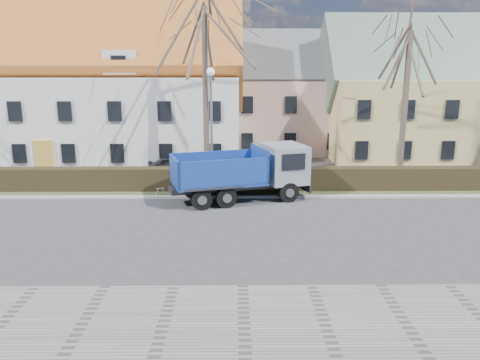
{
  "coord_description": "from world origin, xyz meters",
  "views": [
    {
      "loc": [
        -0.23,
        -19.85,
        6.96
      ],
      "look_at": [
        -0.01,
        2.12,
        1.6
      ],
      "focal_mm": 35.0,
      "sensor_mm": 36.0,
      "label": 1
    }
  ],
  "objects_px": {
    "parked_car_a": "(175,165)",
    "dump_truck": "(236,173)",
    "cart_frame": "(157,192)",
    "streetlight": "(211,128)"
  },
  "relations": [
    {
      "from": "dump_truck",
      "to": "parked_car_a",
      "type": "xyz_separation_m",
      "value": [
        -3.98,
        6.14,
        -0.87
      ]
    },
    {
      "from": "dump_truck",
      "to": "cart_frame",
      "type": "xyz_separation_m",
      "value": [
        -4.31,
        0.62,
        -1.2
      ]
    },
    {
      "from": "streetlight",
      "to": "cart_frame",
      "type": "relative_size",
      "value": 11.08
    },
    {
      "from": "dump_truck",
      "to": "streetlight",
      "type": "xyz_separation_m",
      "value": [
        -1.41,
        2.88,
        2.0
      ]
    },
    {
      "from": "parked_car_a",
      "to": "dump_truck",
      "type": "bearing_deg",
      "value": -152.27
    },
    {
      "from": "dump_truck",
      "to": "cart_frame",
      "type": "distance_m",
      "value": 4.52
    },
    {
      "from": "dump_truck",
      "to": "cart_frame",
      "type": "bearing_deg",
      "value": 155.16
    },
    {
      "from": "parked_car_a",
      "to": "cart_frame",
      "type": "bearing_deg",
      "value": 171.34
    },
    {
      "from": "streetlight",
      "to": "cart_frame",
      "type": "height_order",
      "value": "streetlight"
    },
    {
      "from": "cart_frame",
      "to": "streetlight",
      "type": "bearing_deg",
      "value": 37.9
    }
  ]
}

